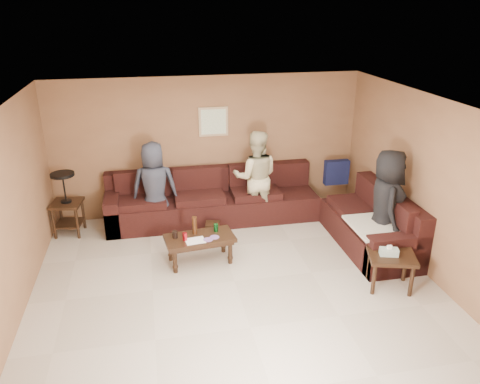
{
  "coord_description": "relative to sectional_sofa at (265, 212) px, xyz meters",
  "views": [
    {
      "loc": [
        -1.03,
        -5.53,
        3.65
      ],
      "look_at": [
        0.25,
        0.85,
        1.0
      ],
      "focal_mm": 35.0,
      "sensor_mm": 36.0,
      "label": 1
    }
  ],
  "objects": [
    {
      "name": "room",
      "position": [
        -0.81,
        -1.52,
        1.34
      ],
      "size": [
        5.6,
        5.5,
        2.5
      ],
      "color": "#BCB19F",
      "rests_on": "ground"
    },
    {
      "name": "sectional_sofa",
      "position": [
        0.0,
        0.0,
        0.0
      ],
      "size": [
        4.65,
        2.9,
        0.97
      ],
      "color": "black",
      "rests_on": "ground"
    },
    {
      "name": "coffee_table",
      "position": [
        -1.22,
        -0.88,
        0.04
      ],
      "size": [
        1.07,
        0.63,
        0.71
      ],
      "rotation": [
        0.0,
        0.0,
        0.12
      ],
      "color": "black",
      "rests_on": "ground"
    },
    {
      "name": "end_table_left",
      "position": [
        -3.27,
        0.49,
        0.24
      ],
      "size": [
        0.54,
        0.54,
        1.08
      ],
      "rotation": [
        0.0,
        0.0,
        -0.15
      ],
      "color": "black",
      "rests_on": "ground"
    },
    {
      "name": "side_table_right",
      "position": [
        1.23,
        -2.07,
        0.11
      ],
      "size": [
        0.73,
        0.66,
        0.65
      ],
      "rotation": [
        0.0,
        0.0,
        -0.29
      ],
      "color": "black",
      "rests_on": "ground"
    },
    {
      "name": "waste_bin",
      "position": [
        -0.93,
        -0.16,
        -0.19
      ],
      "size": [
        0.27,
        0.27,
        0.27
      ],
      "primitive_type": "cube",
      "rotation": [
        0.0,
        0.0,
        -0.22
      ],
      "color": "black",
      "rests_on": "ground"
    },
    {
      "name": "wall_art",
      "position": [
        -0.71,
        0.96,
        1.37
      ],
      "size": [
        0.52,
        0.04,
        0.52
      ],
      "color": "tan",
      "rests_on": "ground"
    },
    {
      "name": "person_left",
      "position": [
        -1.82,
        0.36,
        0.45
      ],
      "size": [
        0.79,
        0.54,
        1.56
      ],
      "primitive_type": "imported",
      "rotation": [
        0.0,
        0.0,
        3.09
      ],
      "color": "#2B2F3C",
      "rests_on": "ground"
    },
    {
      "name": "person_middle",
      "position": [
        -0.08,
        0.38,
        0.5
      ],
      "size": [
        0.91,
        0.77,
        1.65
      ],
      "primitive_type": "imported",
      "rotation": [
        0.0,
        0.0,
        2.95
      ],
      "color": "beige",
      "rests_on": "ground"
    },
    {
      "name": "person_right",
      "position": [
        1.55,
        -1.22,
        0.52
      ],
      "size": [
        0.75,
        0.95,
        1.69
      ],
      "primitive_type": "imported",
      "rotation": [
        0.0,
        0.0,
        1.29
      ],
      "color": "black",
      "rests_on": "ground"
    }
  ]
}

